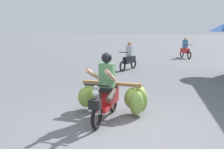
% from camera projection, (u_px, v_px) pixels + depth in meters
% --- Properties ---
extents(ground_plane, '(120.00, 120.00, 0.00)m').
position_uv_depth(ground_plane, '(123.00, 127.00, 5.80)').
color(ground_plane, slate).
extents(motorbike_main_loaded, '(1.89, 1.85, 1.58)m').
position_uv_depth(motorbike_main_loaded, '(110.00, 96.00, 6.52)').
color(motorbike_main_loaded, black).
rests_on(motorbike_main_loaded, ground).
extents(motorbike_distant_ahead_left, '(0.81, 1.51, 1.40)m').
position_uv_depth(motorbike_distant_ahead_left, '(129.00, 58.00, 13.10)').
color(motorbike_distant_ahead_left, black).
rests_on(motorbike_distant_ahead_left, ground).
extents(motorbike_distant_ahead_right, '(0.71, 1.56, 1.40)m').
position_uv_depth(motorbike_distant_ahead_right, '(185.00, 50.00, 17.83)').
color(motorbike_distant_ahead_right, black).
rests_on(motorbike_distant_ahead_right, ground).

